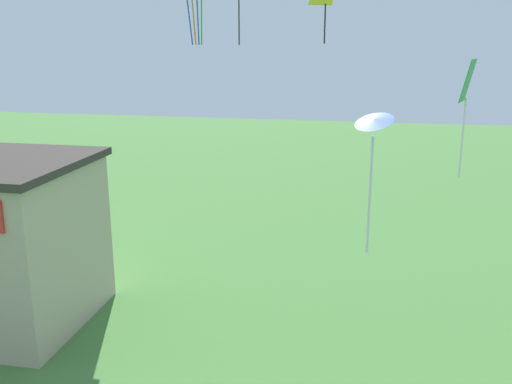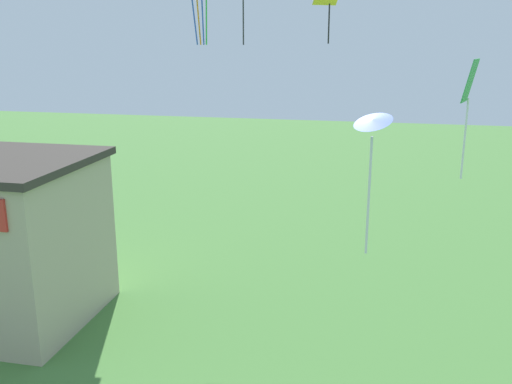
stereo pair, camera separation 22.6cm
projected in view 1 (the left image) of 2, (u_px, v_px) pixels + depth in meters
The scene contains 2 objects.
kite_blue_delta at pixel (373, 132), 11.03m from camera, with size 1.04×1.03×2.89m.
kite_green_diamond at pixel (467, 95), 13.66m from camera, with size 0.45×0.78×2.90m.
Camera 1 is at (2.45, -3.93, 8.99)m, focal length 40.00 mm.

